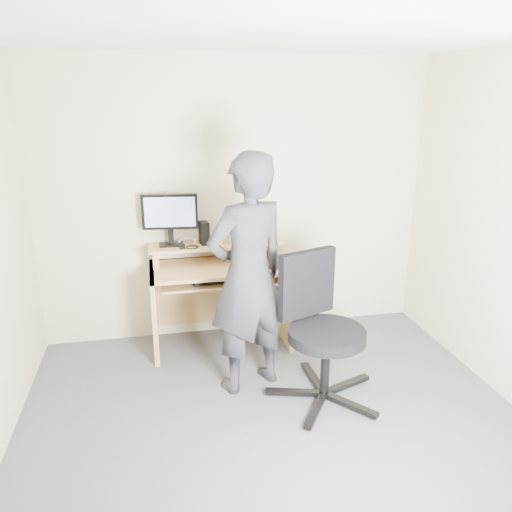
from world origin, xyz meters
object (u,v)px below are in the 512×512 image
object	(u,v)px
desk	(219,284)
office_chair	(320,324)
person	(248,276)
monitor	(170,215)

from	to	relation	value
desk	office_chair	bearing A→B (deg)	-59.62
desk	person	distance (m)	0.87
desk	person	xyz separation A→B (m)	(0.11, -0.78, 0.36)
monitor	desk	bearing A→B (deg)	-6.00
monitor	person	size ratio (longest dim) A/B	0.26
desk	office_chair	xyz separation A→B (m)	(0.60, -1.02, 0.03)
desk	monitor	distance (m)	0.75
office_chair	desk	bearing A→B (deg)	100.01
monitor	office_chair	bearing A→B (deg)	-41.53
monitor	person	world-z (taller)	person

